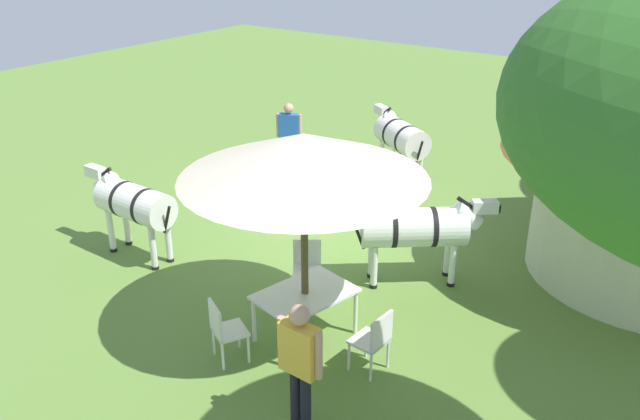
{
  "coord_description": "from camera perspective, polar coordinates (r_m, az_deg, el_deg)",
  "views": [
    {
      "loc": [
        9.22,
        6.42,
        5.58
      ],
      "look_at": [
        1.03,
        0.59,
        1.0
      ],
      "focal_mm": 37.02,
      "sensor_mm": 36.0,
      "label": 1
    }
  ],
  "objects": [
    {
      "name": "guest_beside_umbrella",
      "position": [
        7.52,
        -1.75,
        -12.69
      ],
      "size": [
        0.23,
        0.62,
        1.72
      ],
      "rotation": [
        0.0,
        0.0,
        4.67
      ],
      "color": "black",
      "rests_on": "ground_plane"
    },
    {
      "name": "ground_plane",
      "position": [
        12.54,
        0.51,
        -1.92
      ],
      "size": [
        36.0,
        36.0,
        0.0
      ],
      "primitive_type": "plane",
      "color": "#597C34"
    },
    {
      "name": "patio_chair_near_hut",
      "position": [
        8.99,
        -8.33,
        -10.06
      ],
      "size": [
        0.58,
        0.59,
        0.9
      ],
      "rotation": [
        0.0,
        0.0,
        1.08
      ],
      "color": "white",
      "rests_on": "ground_plane"
    },
    {
      "name": "patio_dining_table",
      "position": [
        9.27,
        -1.3,
        -7.59
      ],
      "size": [
        1.5,
        1.19,
        0.74
      ],
      "rotation": [
        0.0,
        0.0,
        -0.23
      ],
      "color": "silver",
      "rests_on": "ground_plane"
    },
    {
      "name": "zebra_by_umbrella",
      "position": [
        10.6,
        8.4,
        -1.56
      ],
      "size": [
        1.64,
        1.95,
        1.51
      ],
      "rotation": [
        0.0,
        0.0,
        0.66
      ],
      "color": "silver",
      "rests_on": "ground_plane"
    },
    {
      "name": "standing_watcher",
      "position": [
        15.1,
        -2.68,
        6.78
      ],
      "size": [
        0.39,
        0.54,
        1.65
      ],
      "rotation": [
        0.0,
        0.0,
        -1.1
      ],
      "color": "black",
      "rests_on": "ground_plane"
    },
    {
      "name": "shade_umbrella",
      "position": [
        8.35,
        -1.44,
        4.65
      ],
      "size": [
        3.25,
        3.25,
        3.05
      ],
      "color": "brown",
      "rests_on": "ground_plane"
    },
    {
      "name": "striped_lounge_chair",
      "position": [
        12.93,
        -3.05,
        0.14
      ],
      "size": [
        0.66,
        0.89,
        0.62
      ],
      "rotation": [
        0.0,
        0.0,
        6.12
      ],
      "color": "teal",
      "rests_on": "ground_plane"
    },
    {
      "name": "zebra_toward_hut",
      "position": [
        11.73,
        -15.86,
        0.57
      ],
      "size": [
        0.64,
        2.15,
        1.55
      ],
      "rotation": [
        0.0,
        0.0,
        3.13
      ],
      "color": "silver",
      "rests_on": "ground_plane"
    },
    {
      "name": "patio_chair_near_lawn",
      "position": [
        8.73,
        4.73,
        -11.01
      ],
      "size": [
        0.47,
        0.46,
        0.9
      ],
      "rotation": [
        0.0,
        0.0,
        -3.23
      ],
      "color": "silver",
      "rests_on": "ground_plane"
    },
    {
      "name": "zebra_nearest_camera",
      "position": [
        14.84,
        6.97,
        6.31
      ],
      "size": [
        1.4,
        1.89,
        1.53
      ],
      "rotation": [
        0.0,
        0.0,
        2.58
      ],
      "color": "silver",
      "rests_on": "ground_plane"
    },
    {
      "name": "patio_chair_east_end",
      "position": [
        10.37,
        -1.13,
        -4.7
      ],
      "size": [
        0.6,
        0.6,
        0.9
      ],
      "rotation": [
        0.0,
        0.0,
        -0.96
      ],
      "color": "white",
      "rests_on": "ground_plane"
    }
  ]
}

